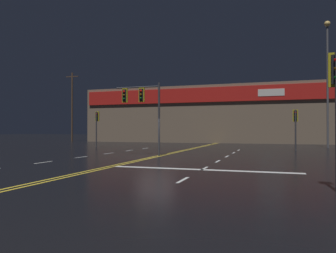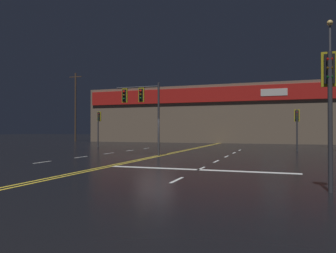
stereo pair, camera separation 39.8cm
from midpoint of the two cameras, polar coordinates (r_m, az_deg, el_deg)
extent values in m
plane|color=black|center=(21.40, -1.80, -5.29)|extent=(200.00, 200.00, 0.00)
cube|color=gold|center=(21.45, -2.17, -5.27)|extent=(0.12, 60.00, 0.01)
cube|color=gold|center=(21.34, -1.42, -5.29)|extent=(0.12, 60.00, 0.01)
cube|color=silver|center=(18.93, -20.47, -5.84)|extent=(0.12, 1.40, 0.01)
cube|color=silver|center=(21.81, -14.40, -5.17)|extent=(0.12, 1.40, 0.01)
cube|color=silver|center=(24.88, -9.79, -4.62)|extent=(0.12, 1.40, 0.01)
cube|color=silver|center=(28.08, -6.21, -4.17)|extent=(0.12, 1.40, 0.01)
cube|color=silver|center=(31.36, -3.38, -3.80)|extent=(0.12, 1.40, 0.01)
cube|color=silver|center=(11.51, 2.57, -9.28)|extent=(0.12, 1.40, 0.01)
cube|color=silver|center=(14.97, 6.55, -7.27)|extent=(0.12, 1.40, 0.01)
cube|color=silver|center=(18.48, 9.02, -6.00)|extent=(0.12, 1.40, 0.01)
cube|color=silver|center=(22.02, 10.68, -5.14)|extent=(0.12, 1.40, 0.01)
cube|color=silver|center=(25.57, 11.89, -4.51)|extent=(0.12, 1.40, 0.01)
cube|color=silver|center=(29.14, 12.79, -4.03)|extent=(0.12, 1.40, 0.01)
cube|color=silver|center=(14.50, 6.13, -7.49)|extent=(8.42, 0.40, 0.01)
cylinder|color=#38383D|center=(22.12, -1.13, 1.29)|extent=(0.14, 0.14, 4.96)
cylinder|color=#38383D|center=(22.90, -4.89, 6.82)|extent=(3.18, 0.10, 0.10)
cube|color=black|center=(22.71, -4.15, 5.51)|extent=(0.28, 0.24, 0.84)
cube|color=gold|center=(22.71, -4.15, 5.51)|extent=(0.42, 0.08, 0.99)
sphere|color=red|center=(22.59, -4.31, 6.18)|extent=(0.17, 0.17, 0.17)
sphere|color=#543707|center=(22.56, -4.31, 5.55)|extent=(0.17, 0.17, 0.17)
sphere|color=#084513|center=(22.54, -4.31, 4.91)|extent=(0.17, 0.17, 0.17)
cube|color=black|center=(23.24, -7.05, 5.37)|extent=(0.28, 0.24, 0.84)
cube|color=gold|center=(23.24, -7.05, 5.37)|extent=(0.42, 0.08, 0.99)
sphere|color=red|center=(23.13, -7.22, 6.03)|extent=(0.17, 0.17, 0.17)
sphere|color=#543707|center=(23.10, -7.22, 5.41)|extent=(0.17, 0.17, 0.17)
sphere|color=#084513|center=(23.07, -7.22, 4.78)|extent=(0.17, 0.17, 0.17)
cylinder|color=#38383D|center=(33.80, -11.75, -0.52)|extent=(0.13, 0.13, 3.60)
cube|color=black|center=(33.98, -11.58, 1.73)|extent=(0.28, 0.24, 0.84)
cube|color=gold|center=(33.98, -11.58, 1.73)|extent=(0.42, 0.08, 0.99)
sphere|color=red|center=(33.85, -11.72, 2.16)|extent=(0.17, 0.17, 0.17)
sphere|color=#543707|center=(33.84, -11.72, 1.74)|extent=(0.17, 0.17, 0.17)
sphere|color=#084513|center=(33.83, -11.72, 1.31)|extent=(0.17, 0.17, 0.17)
cylinder|color=#38383D|center=(10.25, 27.40, 0.74)|extent=(0.13, 0.13, 3.93)
cube|color=black|center=(10.57, 27.22, 8.85)|extent=(0.28, 0.24, 0.84)
cube|color=gold|center=(10.57, 27.22, 8.85)|extent=(0.42, 0.08, 0.99)
sphere|color=red|center=(10.46, 27.34, 10.36)|extent=(0.17, 0.17, 0.17)
sphere|color=#543707|center=(10.42, 27.34, 9.00)|extent=(0.17, 0.17, 0.17)
sphere|color=#084513|center=(10.38, 27.35, 7.62)|extent=(0.17, 0.17, 0.17)
cylinder|color=#38383D|center=(28.74, 21.92, -0.65)|extent=(0.13, 0.13, 3.41)
cube|color=black|center=(28.95, 21.89, 1.79)|extent=(0.28, 0.24, 0.84)
cube|color=gold|center=(28.95, 21.89, 1.79)|extent=(0.42, 0.08, 0.99)
sphere|color=red|center=(28.80, 21.91, 2.30)|extent=(0.17, 0.17, 0.17)
sphere|color=#543707|center=(28.79, 21.91, 1.80)|extent=(0.17, 0.17, 0.17)
sphere|color=#084513|center=(28.78, 21.91, 1.30)|extent=(0.17, 0.17, 0.17)
cylinder|color=#59595E|center=(35.55, 26.70, 6.28)|extent=(0.20, 0.20, 11.95)
sphere|color=#F4C666|center=(36.79, 26.65, 15.82)|extent=(0.56, 0.56, 0.56)
cube|color=#7A6651|center=(48.90, 10.21, 1.94)|extent=(39.48, 10.00, 7.87)
cube|color=red|center=(44.08, 9.16, 5.56)|extent=(38.69, 0.20, 1.97)
cube|color=white|center=(43.37, 18.22, 5.69)|extent=(3.20, 0.16, 0.90)
cylinder|color=#4C3828|center=(53.36, -15.61, 3.28)|extent=(0.26, 0.26, 10.72)
cube|color=#4C3828|center=(53.89, -15.59, 8.33)|extent=(2.20, 0.12, 0.12)
camera|label=1|loc=(0.20, -89.52, -0.01)|focal=35.00mm
camera|label=2|loc=(0.20, 90.48, 0.01)|focal=35.00mm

